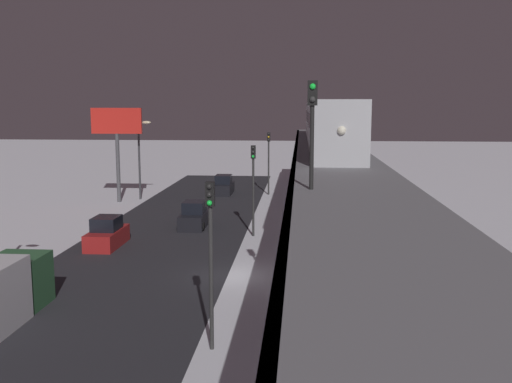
% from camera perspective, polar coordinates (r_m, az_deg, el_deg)
% --- Properties ---
extents(ground_plane, '(240.00, 240.00, 0.00)m').
position_cam_1_polar(ground_plane, '(31.71, -2.86, -8.30)').
color(ground_plane, white).
extents(avenue_asphalt, '(11.00, 89.14, 0.01)m').
position_cam_1_polar(avenue_asphalt, '(32.84, -12.47, -7.89)').
color(avenue_asphalt, '#28282D').
rests_on(avenue_asphalt, ground_plane).
extents(elevated_railway, '(5.00, 89.14, 6.05)m').
position_cam_1_polar(elevated_railway, '(30.43, 8.02, 0.98)').
color(elevated_railway, slate).
rests_on(elevated_railway, ground_plane).
extents(subway_train, '(2.94, 36.87, 3.40)m').
position_cam_1_polar(subway_train, '(47.50, 6.91, 6.84)').
color(subway_train, '#B7BABF').
rests_on(subway_train, elevated_railway).
extents(rail_signal, '(0.36, 0.41, 4.00)m').
position_cam_1_polar(rail_signal, '(21.45, 5.55, 7.43)').
color(rail_signal, black).
rests_on(rail_signal, elevated_railway).
extents(sedan_black, '(1.91, 4.25, 1.97)m').
position_cam_1_polar(sedan_black, '(44.13, -6.07, -2.48)').
color(sedan_black, black).
rests_on(sedan_black, ground_plane).
extents(sedan_black_2, '(1.80, 4.26, 1.97)m').
position_cam_1_polar(sedan_black_2, '(60.32, -3.21, 0.53)').
color(sedan_black_2, black).
rests_on(sedan_black_2, ground_plane).
extents(sedan_red, '(1.80, 4.19, 1.97)m').
position_cam_1_polar(sedan_red, '(39.14, -14.46, -4.11)').
color(sedan_red, '#A51E1E').
rests_on(sedan_red, ground_plane).
extents(traffic_light_near, '(0.32, 0.44, 6.40)m').
position_cam_1_polar(traffic_light_near, '(21.47, -4.49, -4.89)').
color(traffic_light_near, '#2D2D2D').
rests_on(traffic_light_near, ground_plane).
extents(traffic_light_mid, '(0.32, 0.44, 6.40)m').
position_cam_1_polar(traffic_light_mid, '(40.26, -0.27, 1.42)').
color(traffic_light_mid, '#2D2D2D').
rests_on(traffic_light_mid, ground_plane).
extents(traffic_light_far, '(0.32, 0.44, 6.40)m').
position_cam_1_polar(traffic_light_far, '(59.31, 1.25, 3.71)').
color(traffic_light_far, '#2D2D2D').
rests_on(traffic_light_far, ground_plane).
extents(commercial_billboard, '(4.80, 0.36, 8.90)m').
position_cam_1_polar(commercial_billboard, '(56.13, -13.54, 5.89)').
color(commercial_billboard, '#4C4C51').
rests_on(commercial_billboard, ground_plane).
extents(street_lamp_far, '(1.35, 0.44, 7.65)m').
position_cam_1_polar(street_lamp_far, '(57.40, -11.22, 4.00)').
color(street_lamp_far, '#38383D').
rests_on(street_lamp_far, ground_plane).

